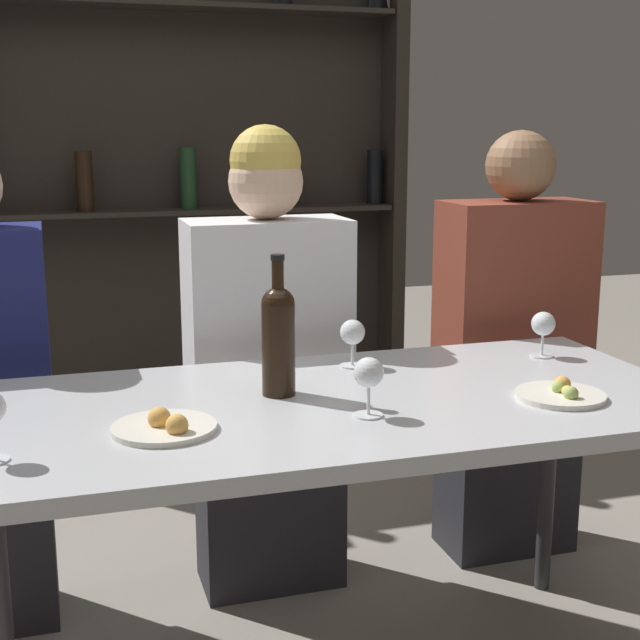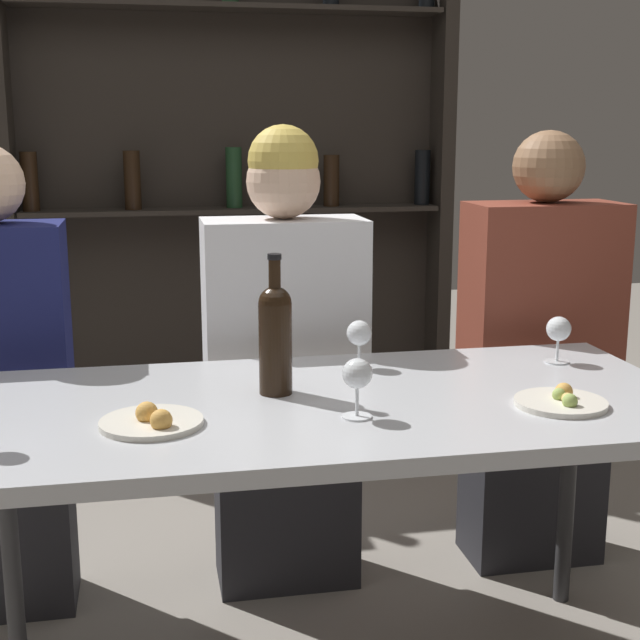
# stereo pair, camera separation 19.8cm
# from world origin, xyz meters

# --- Properties ---
(dining_table) EXTENTS (1.57, 0.74, 0.72)m
(dining_table) POSITION_xyz_m (0.00, 0.00, 0.66)
(dining_table) COLOR #B7BABF
(dining_table) RESTS_ON ground_plane
(wine_rack_wall) EXTENTS (1.87, 0.21, 2.03)m
(wine_rack_wall) POSITION_xyz_m (-0.00, 2.03, 1.03)
(wine_rack_wall) COLOR #28231E
(wine_rack_wall) RESTS_ON ground_plane
(wine_bottle) EXTENTS (0.07, 0.07, 0.31)m
(wine_bottle) POSITION_xyz_m (-0.11, 0.07, 0.85)
(wine_bottle) COLOR black
(wine_bottle) RESTS_ON dining_table
(wine_glass_0) EXTENTS (0.06, 0.06, 0.12)m
(wine_glass_0) POSITION_xyz_m (0.03, -0.13, 0.81)
(wine_glass_0) COLOR silver
(wine_glass_0) RESTS_ON dining_table
(wine_glass_1) EXTENTS (0.06, 0.06, 0.12)m
(wine_glass_1) POSITION_xyz_m (0.61, 0.19, 0.80)
(wine_glass_1) COLOR silver
(wine_glass_1) RESTS_ON dining_table
(wine_glass_3) EXTENTS (0.06, 0.06, 0.12)m
(wine_glass_3) POSITION_xyz_m (0.12, 0.24, 0.80)
(wine_glass_3) COLOR silver
(wine_glass_3) RESTS_ON dining_table
(food_plate_0) EXTENTS (0.19, 0.19, 0.04)m
(food_plate_0) POSITION_xyz_m (0.47, -0.14, 0.73)
(food_plate_0) COLOR silver
(food_plate_0) RESTS_ON dining_table
(food_plate_1) EXTENTS (0.20, 0.20, 0.05)m
(food_plate_1) POSITION_xyz_m (-0.38, -0.10, 0.73)
(food_plate_1) COLOR silver
(food_plate_1) RESTS_ON dining_table
(seated_person_left) EXTENTS (0.37, 0.22, 1.25)m
(seated_person_left) POSITION_xyz_m (-0.76, 0.58, 0.59)
(seated_person_left) COLOR #26262B
(seated_person_left) RESTS_ON ground_plane
(seated_person_center) EXTENTS (0.44, 0.22, 1.30)m
(seated_person_center) POSITION_xyz_m (-0.01, 0.58, 0.62)
(seated_person_center) COLOR #26262B
(seated_person_center) RESTS_ON ground_plane
(seated_person_right) EXTENTS (0.44, 0.22, 1.28)m
(seated_person_right) POSITION_xyz_m (0.75, 0.58, 0.60)
(seated_person_right) COLOR #26262B
(seated_person_right) RESTS_ON ground_plane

